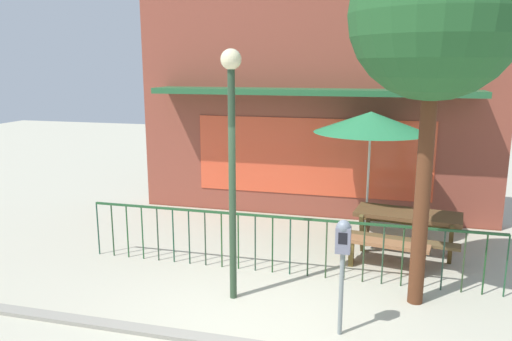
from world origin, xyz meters
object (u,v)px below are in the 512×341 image
Objects in this scene: patio_umbrella at (371,123)px; parking_meter_near at (343,247)px; street_lamp at (232,138)px; patio_bench at (385,249)px; street_tree at (436,16)px; picnic_table_left at (407,221)px.

patio_umbrella reaches higher than parking_meter_near.
patio_bench is at bearing 36.93° from street_lamp.
parking_meter_near is at bearing -21.25° from street_lamp.
patio_bench is (0.37, -1.42, -1.92)m from patio_umbrella.
street_tree is at bearing -72.37° from patio_umbrella.
patio_umbrella reaches higher than picnic_table_left.
street_tree reaches higher than patio_bench.
picnic_table_left is 0.56× the size of street_lamp.
patio_umbrella is 1.65× the size of parking_meter_near.
patio_umbrella is (-0.73, 0.63, 1.66)m from picnic_table_left.
patio_bench is 3.32m from street_lamp.
parking_meter_near reaches higher than picnic_table_left.
picnic_table_left is 3.80m from street_tree.
street_tree is (0.43, -1.08, 3.57)m from patio_bench.
picnic_table_left is 3.86m from street_lamp.
parking_meter_near is 2.08m from street_lamp.
picnic_table_left reaches higher than patio_bench.
street_lamp is at bearing -143.07° from patio_bench.
street_tree is (0.06, -1.87, 3.31)m from picnic_table_left.
parking_meter_near reaches higher than patio_bench.
patio_bench is (-0.37, -0.79, -0.26)m from picnic_table_left.
street_lamp is at bearing -120.27° from patio_umbrella.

